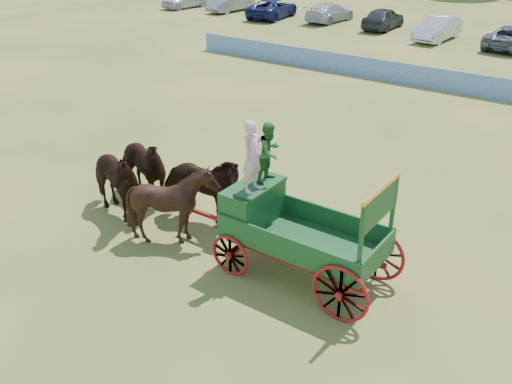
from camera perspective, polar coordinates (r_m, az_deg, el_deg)
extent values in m
plane|color=#A68E4B|center=(15.75, -7.77, -4.81)|extent=(160.00, 160.00, 0.00)
imported|color=black|center=(16.83, -14.28, 1.01)|extent=(2.78, 1.66, 2.20)
imported|color=black|center=(17.48, -11.61, 2.30)|extent=(2.78, 1.66, 2.20)
imported|color=black|center=(15.23, -8.29, -1.24)|extent=(2.27, 2.08, 2.21)
imported|color=black|center=(15.94, -5.61, 0.26)|extent=(2.82, 1.81, 2.20)
cube|color=#A8101E|center=(14.60, -0.33, -4.53)|extent=(0.12, 2.00, 0.12)
cube|color=#A8101E|center=(13.36, 10.30, -8.34)|extent=(0.12, 2.00, 0.12)
cube|color=#A8101E|center=(13.45, 3.53, -7.00)|extent=(3.80, 0.10, 0.12)
cube|color=#A8101E|center=(14.25, 5.90, -4.97)|extent=(3.80, 0.10, 0.12)
cube|color=#A8101E|center=(14.99, -3.12, -2.99)|extent=(2.80, 0.09, 0.09)
cube|color=#1C5525|center=(13.70, 4.79, -4.97)|extent=(3.80, 1.80, 0.10)
cube|color=#1C5525|center=(12.90, 2.81, -5.53)|extent=(3.80, 0.06, 0.55)
cube|color=#1C5525|center=(14.21, 6.67, -2.40)|extent=(3.80, 0.06, 0.55)
cube|color=#1C5525|center=(12.85, 12.08, -6.31)|extent=(0.06, 1.80, 0.55)
cube|color=#1C5525|center=(14.13, -0.34, -1.23)|extent=(0.85, 1.70, 1.05)
cube|color=#1C5525|center=(13.74, 0.50, 0.58)|extent=(0.55, 1.50, 0.08)
cube|color=#1C5525|center=(14.42, -1.56, -1.52)|extent=(0.10, 1.60, 0.65)
cube|color=#1C5525|center=(14.47, -0.97, -2.77)|extent=(0.55, 1.60, 0.06)
cube|color=#1C5525|center=(11.90, 10.42, -5.33)|extent=(0.08, 0.08, 1.80)
cube|color=#1C5525|center=(13.19, 13.47, -2.24)|extent=(0.08, 0.08, 1.80)
cube|color=#1C5525|center=(12.25, 12.29, -1.29)|extent=(0.07, 1.75, 0.75)
cube|color=gold|center=(12.07, 12.47, 0.39)|extent=(0.08, 1.80, 0.09)
cube|color=gold|center=(12.26, 12.12, -1.24)|extent=(0.02, 1.30, 0.12)
torus|color=#A8101E|center=(13.99, -2.61, -6.35)|extent=(1.09, 0.09, 1.09)
torus|color=#A8101E|center=(15.30, 1.75, -3.17)|extent=(1.09, 0.09, 1.09)
torus|color=#A8101E|center=(12.59, 8.40, -10.05)|extent=(1.39, 0.09, 1.39)
torus|color=#A8101E|center=(14.04, 12.05, -6.13)|extent=(1.39, 0.09, 1.39)
imported|color=#E9B2C8|center=(13.10, -0.36, 3.58)|extent=(0.41, 0.63, 1.73)
imported|color=#296D29|center=(13.68, 1.36, 4.04)|extent=(0.56, 0.72, 1.48)
cube|color=#204FAF|center=(30.48, 14.53, 11.42)|extent=(26.00, 0.08, 1.05)
imported|color=gray|center=(51.04, -2.55, 18.46)|extent=(1.92, 4.80, 1.55)
imported|color=navy|center=(47.92, 1.67, 17.88)|extent=(3.07, 5.59, 1.48)
imported|color=silver|center=(46.63, 7.39, 17.39)|extent=(2.33, 5.00, 1.41)
imported|color=#333338|center=(44.35, 12.62, 16.60)|extent=(1.95, 4.60, 1.55)
imported|color=silver|center=(41.37, 17.71, 15.31)|extent=(1.98, 4.86, 1.57)
imported|color=slate|center=(40.54, 24.24, 13.94)|extent=(2.76, 5.28, 1.42)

